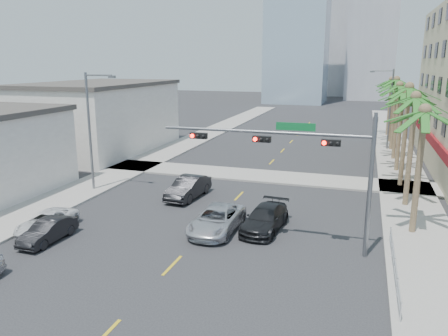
{
  "coord_description": "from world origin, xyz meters",
  "views": [
    {
      "loc": [
        8.45,
        -13.98,
        9.74
      ],
      "look_at": [
        0.62,
        10.4,
        3.5
      ],
      "focal_mm": 35.0,
      "sensor_mm": 36.0,
      "label": 1
    }
  ],
  "objects_px": {
    "car_parked_mid": "(48,231)",
    "car_lane_left": "(188,187)",
    "car_lane_right": "(265,218)",
    "car_parked_far": "(47,222)",
    "traffic_signal_mast": "(306,156)",
    "car_lane_center": "(217,220)"
  },
  "relations": [
    {
      "from": "car_parked_mid",
      "to": "car_lane_right",
      "type": "bearing_deg",
      "value": 27.12
    },
    {
      "from": "car_parked_far",
      "to": "car_lane_right",
      "type": "relative_size",
      "value": 0.87
    },
    {
      "from": "car_parked_mid",
      "to": "car_lane_left",
      "type": "relative_size",
      "value": 0.78
    },
    {
      "from": "car_lane_left",
      "to": "car_lane_right",
      "type": "height_order",
      "value": "car_lane_left"
    },
    {
      "from": "car_parked_mid",
      "to": "car_lane_center",
      "type": "height_order",
      "value": "car_lane_center"
    },
    {
      "from": "car_lane_center",
      "to": "car_lane_left",
      "type": "bearing_deg",
      "value": 127.7
    },
    {
      "from": "car_parked_mid",
      "to": "car_lane_left",
      "type": "xyz_separation_m",
      "value": [
        4.36,
        9.85,
        0.17
      ]
    },
    {
      "from": "traffic_signal_mast",
      "to": "car_parked_far",
      "type": "height_order",
      "value": "traffic_signal_mast"
    },
    {
      "from": "car_parked_far",
      "to": "car_lane_center",
      "type": "bearing_deg",
      "value": 16.45
    },
    {
      "from": "traffic_signal_mast",
      "to": "car_lane_center",
      "type": "height_order",
      "value": "traffic_signal_mast"
    },
    {
      "from": "car_parked_far",
      "to": "traffic_signal_mast",
      "type": "bearing_deg",
      "value": 6.75
    },
    {
      "from": "car_parked_mid",
      "to": "car_lane_right",
      "type": "height_order",
      "value": "car_lane_right"
    },
    {
      "from": "car_parked_mid",
      "to": "traffic_signal_mast",
      "type": "bearing_deg",
      "value": 14.97
    },
    {
      "from": "car_lane_center",
      "to": "car_lane_right",
      "type": "xyz_separation_m",
      "value": [
        2.65,
        1.09,
        -0.01
      ]
    },
    {
      "from": "car_lane_left",
      "to": "car_parked_mid",
      "type": "bearing_deg",
      "value": -109.01
    },
    {
      "from": "car_parked_far",
      "to": "car_parked_mid",
      "type": "bearing_deg",
      "value": -49.72
    },
    {
      "from": "traffic_signal_mast",
      "to": "car_lane_left",
      "type": "relative_size",
      "value": 2.34
    },
    {
      "from": "car_parked_mid",
      "to": "car_parked_far",
      "type": "xyz_separation_m",
      "value": [
        -1.1,
        1.23,
        -0.03
      ]
    },
    {
      "from": "car_lane_center",
      "to": "car_lane_right",
      "type": "distance_m",
      "value": 2.87
    },
    {
      "from": "car_parked_mid",
      "to": "car_lane_left",
      "type": "bearing_deg",
      "value": 67.37
    },
    {
      "from": "car_lane_left",
      "to": "car_lane_center",
      "type": "distance_m",
      "value": 6.9
    },
    {
      "from": "car_lane_right",
      "to": "car_lane_left",
      "type": "bearing_deg",
      "value": 151.78
    }
  ]
}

